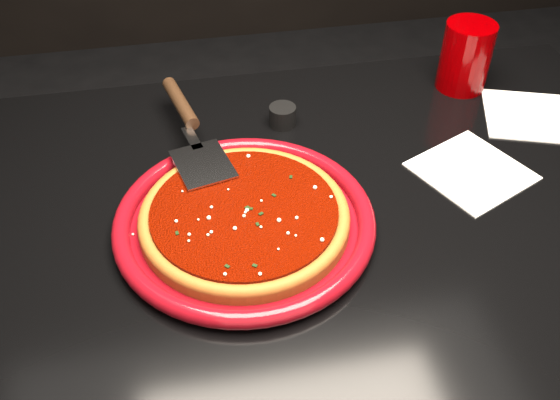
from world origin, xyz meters
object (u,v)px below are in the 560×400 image
at_px(table, 320,336).
at_px(cup, 466,56).
at_px(plate, 245,221).
at_px(ramekin, 283,116).
at_px(pizza_server, 192,128).

relative_size(table, cup, 9.00).
xyz_separation_m(table, cup, (0.34, 0.27, 0.44)).
xyz_separation_m(plate, ramekin, (0.11, 0.25, 0.00)).
relative_size(table, pizza_server, 3.37).
relative_size(cup, ramekin, 2.72).
bearing_deg(pizza_server, ramekin, 3.83).
height_order(plate, pizza_server, pizza_server).
bearing_deg(cup, ramekin, -170.50).
relative_size(plate, pizza_server, 1.11).
distance_m(table, plate, 0.42).
xyz_separation_m(plate, cup, (0.48, 0.32, 0.05)).
height_order(table, pizza_server, pizza_server).
height_order(plate, cup, cup).
bearing_deg(cup, pizza_server, -168.13).
distance_m(table, ramekin, 0.45).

